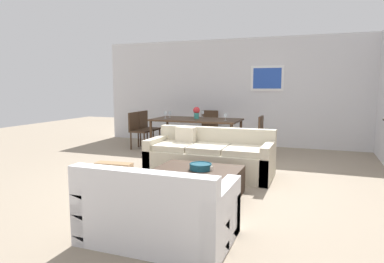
{
  "coord_description": "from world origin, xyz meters",
  "views": [
    {
      "loc": [
        1.82,
        -5.16,
        1.51
      ],
      "look_at": [
        -0.19,
        0.2,
        0.75
      ],
      "focal_mm": 32.09,
      "sensor_mm": 36.0,
      "label": 1
    }
  ],
  "objects_px": {
    "loveseat_white": "(157,211)",
    "wine_glass_left_near": "(165,113)",
    "decorative_bowl": "(201,166)",
    "dining_chair_head": "(208,125)",
    "sofa_beige": "(210,158)",
    "coffee_table": "(196,183)",
    "dining_chair_right_near": "(255,134)",
    "dining_chair_left_near": "(138,128)",
    "candle_jar": "(210,168)",
    "wine_glass_head": "(203,113)",
    "wine_glass_left_far": "(170,113)",
    "dining_chair_left_far": "(147,126)",
    "wine_glass_right_near": "(226,115)",
    "centerpiece_vase": "(197,112)",
    "dining_table": "(196,121)"
  },
  "relations": [
    {
      "from": "loveseat_white",
      "to": "wine_glass_left_near",
      "type": "bearing_deg",
      "value": 114.0
    },
    {
      "from": "decorative_bowl",
      "to": "dining_chair_head",
      "type": "bearing_deg",
      "value": 106.41
    },
    {
      "from": "sofa_beige",
      "to": "wine_glass_left_near",
      "type": "distance_m",
      "value": 2.58
    },
    {
      "from": "sofa_beige",
      "to": "dining_chair_head",
      "type": "relative_size",
      "value": 2.39
    },
    {
      "from": "coffee_table",
      "to": "sofa_beige",
      "type": "bearing_deg",
      "value": 98.57
    },
    {
      "from": "dining_chair_right_near",
      "to": "wine_glass_left_near",
      "type": "distance_m",
      "value": 2.19
    },
    {
      "from": "dining_chair_left_near",
      "to": "candle_jar",
      "type": "bearing_deg",
      "value": -46.72
    },
    {
      "from": "wine_glass_head",
      "to": "wine_glass_left_far",
      "type": "xyz_separation_m",
      "value": [
        -0.73,
        -0.33,
        -0.01
      ]
    },
    {
      "from": "dining_chair_left_far",
      "to": "dining_chair_left_near",
      "type": "bearing_deg",
      "value": -90.0
    },
    {
      "from": "coffee_table",
      "to": "wine_glass_left_near",
      "type": "xyz_separation_m",
      "value": [
        -1.88,
        3.08,
        0.68
      ]
    },
    {
      "from": "decorative_bowl",
      "to": "candle_jar",
      "type": "xyz_separation_m",
      "value": [
        0.14,
        -0.0,
        -0.02
      ]
    },
    {
      "from": "wine_glass_head",
      "to": "coffee_table",
      "type": "bearing_deg",
      "value": -72.61
    },
    {
      "from": "dining_chair_left_near",
      "to": "wine_glass_right_near",
      "type": "xyz_separation_m",
      "value": [
        2.16,
        0.11,
        0.36
      ]
    },
    {
      "from": "decorative_bowl",
      "to": "centerpiece_vase",
      "type": "height_order",
      "value": "centerpiece_vase"
    },
    {
      "from": "loveseat_white",
      "to": "dining_chair_right_near",
      "type": "bearing_deg",
      "value": 87.7
    },
    {
      "from": "decorative_bowl",
      "to": "dining_table",
      "type": "relative_size",
      "value": 0.15
    },
    {
      "from": "loveseat_white",
      "to": "wine_glass_head",
      "type": "bearing_deg",
      "value": 103.9
    },
    {
      "from": "candle_jar",
      "to": "dining_chair_left_near",
      "type": "distance_m",
      "value": 4.04
    },
    {
      "from": "loveseat_white",
      "to": "dining_chair_left_near",
      "type": "bearing_deg",
      "value": 121.56
    },
    {
      "from": "coffee_table",
      "to": "dining_table",
      "type": "relative_size",
      "value": 0.57
    },
    {
      "from": "wine_glass_left_near",
      "to": "centerpiece_vase",
      "type": "relative_size",
      "value": 0.61
    },
    {
      "from": "dining_table",
      "to": "centerpiece_vase",
      "type": "relative_size",
      "value": 7.36
    },
    {
      "from": "coffee_table",
      "to": "wine_glass_left_far",
      "type": "distance_m",
      "value": 3.89
    },
    {
      "from": "sofa_beige",
      "to": "wine_glass_left_far",
      "type": "height_order",
      "value": "wine_glass_left_far"
    },
    {
      "from": "dining_chair_right_near",
      "to": "candle_jar",
      "type": "bearing_deg",
      "value": -91.45
    },
    {
      "from": "dining_chair_left_far",
      "to": "wine_glass_left_near",
      "type": "distance_m",
      "value": 0.86
    },
    {
      "from": "coffee_table",
      "to": "centerpiece_vase",
      "type": "xyz_separation_m",
      "value": [
        -1.17,
        3.27,
        0.72
      ]
    },
    {
      "from": "coffee_table",
      "to": "dining_chair_left_far",
      "type": "relative_size",
      "value": 1.32
    },
    {
      "from": "dining_chair_left_near",
      "to": "sofa_beige",
      "type": "bearing_deg",
      "value": -36.3
    },
    {
      "from": "wine_glass_head",
      "to": "wine_glass_left_near",
      "type": "xyz_separation_m",
      "value": [
        -0.73,
        -0.59,
        0.01
      ]
    },
    {
      "from": "wine_glass_left_far",
      "to": "decorative_bowl",
      "type": "bearing_deg",
      "value": -59.53
    },
    {
      "from": "sofa_beige",
      "to": "dining_chair_right_near",
      "type": "relative_size",
      "value": 2.39
    },
    {
      "from": "wine_glass_right_near",
      "to": "wine_glass_left_far",
      "type": "relative_size",
      "value": 1.06
    },
    {
      "from": "dining_chair_left_near",
      "to": "wine_glass_left_near",
      "type": "bearing_deg",
      "value": 8.7
    },
    {
      "from": "dining_chair_right_near",
      "to": "loveseat_white",
      "type": "bearing_deg",
      "value": -92.3
    },
    {
      "from": "dining_chair_right_near",
      "to": "dining_chair_head",
      "type": "relative_size",
      "value": 1.0
    },
    {
      "from": "dining_chair_left_far",
      "to": "wine_glass_head",
      "type": "xyz_separation_m",
      "value": [
        1.42,
        0.23,
        0.36
      ]
    },
    {
      "from": "decorative_bowl",
      "to": "dining_table",
      "type": "height_order",
      "value": "dining_table"
    },
    {
      "from": "dining_table",
      "to": "dining_chair_head",
      "type": "relative_size",
      "value": 2.31
    },
    {
      "from": "loveseat_white",
      "to": "dining_chair_head",
      "type": "distance_m",
      "value": 5.65
    },
    {
      "from": "decorative_bowl",
      "to": "candle_jar",
      "type": "height_order",
      "value": "decorative_bowl"
    },
    {
      "from": "loveseat_white",
      "to": "wine_glass_left_near",
      "type": "xyz_separation_m",
      "value": [
        -1.98,
        4.45,
        0.58
      ]
    },
    {
      "from": "dining_table",
      "to": "wine_glass_head",
      "type": "bearing_deg",
      "value": 90.0
    },
    {
      "from": "dining_table",
      "to": "wine_glass_right_near",
      "type": "relative_size",
      "value": 12.71
    },
    {
      "from": "sofa_beige",
      "to": "candle_jar",
      "type": "relative_size",
      "value": 31.59
    },
    {
      "from": "sofa_beige",
      "to": "decorative_bowl",
      "type": "xyz_separation_m",
      "value": [
        0.24,
        -1.18,
        0.13
      ]
    },
    {
      "from": "dining_chair_right_near",
      "to": "dining_chair_left_far",
      "type": "relative_size",
      "value": 1.0
    },
    {
      "from": "candle_jar",
      "to": "wine_glass_left_near",
      "type": "bearing_deg",
      "value": 124.35
    },
    {
      "from": "dining_chair_left_far",
      "to": "decorative_bowl",
      "type": "bearing_deg",
      "value": -52.33
    },
    {
      "from": "wine_glass_head",
      "to": "dining_chair_head",
      "type": "bearing_deg",
      "value": 90.0
    }
  ]
}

